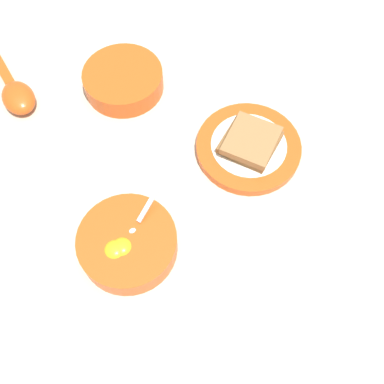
{
  "coord_description": "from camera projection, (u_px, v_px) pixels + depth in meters",
  "views": [
    {
      "loc": [
        0.18,
        0.42,
        0.66
      ],
      "look_at": [
        0.01,
        0.13,
        0.02
      ],
      "focal_mm": 42.0,
      "sensor_mm": 36.0,
      "label": 1
    }
  ],
  "objects": [
    {
      "name": "egg_bowl",
      "position": [
        128.0,
        243.0,
        0.68
      ],
      "size": [
        0.15,
        0.15,
        0.07
      ],
      "color": "#DB5119",
      "rests_on": "ground_plane"
    },
    {
      "name": "soup_spoon",
      "position": [
        16.0,
        93.0,
        0.82
      ],
      "size": [
        0.06,
        0.18,
        0.04
      ],
      "color": "#DB5119",
      "rests_on": "ground_plane"
    },
    {
      "name": "congee_bowl",
      "position": [
        123.0,
        80.0,
        0.82
      ],
      "size": [
        0.15,
        0.15,
        0.04
      ],
      "color": "#DB5119",
      "rests_on": "ground_plane"
    },
    {
      "name": "toast_sandwich",
      "position": [
        251.0,
        141.0,
        0.75
      ],
      "size": [
        0.12,
        0.12,
        0.03
      ],
      "color": "brown",
      "rests_on": "toast_plate"
    },
    {
      "name": "toast_plate",
      "position": [
        248.0,
        148.0,
        0.77
      ],
      "size": [
        0.18,
        0.18,
        0.02
      ],
      "color": "#DB5119",
      "rests_on": "ground_plane"
    },
    {
      "name": "ground_plane",
      "position": [
        156.0,
        138.0,
        0.79
      ],
      "size": [
        3.0,
        3.0,
        0.0
      ],
      "primitive_type": "plane",
      "color": "beige"
    }
  ]
}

